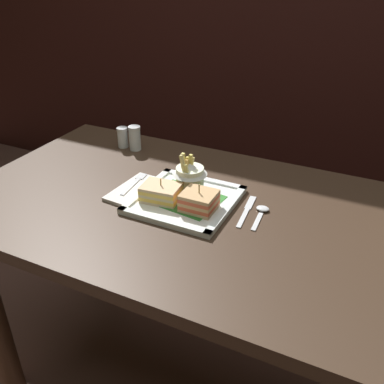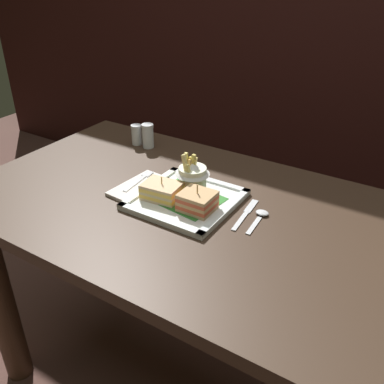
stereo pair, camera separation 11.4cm
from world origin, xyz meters
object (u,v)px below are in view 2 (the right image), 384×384
object	(u,v)px
sandwich_half_right	(197,201)
fork	(140,179)
dining_table	(198,256)
spoon	(260,216)
salt_shaker	(137,136)
sandwich_half_left	(162,191)
square_plate	(186,200)
pepper_shaker	(148,137)
knife	(246,213)
fries_cup	(192,174)

from	to	relation	value
sandwich_half_right	fork	xyz separation A→B (m)	(-0.23, 0.05, -0.02)
dining_table	sandwich_half_right	world-z (taller)	sandwich_half_right
spoon	salt_shaker	xyz separation A→B (m)	(-0.57, 0.21, 0.03)
sandwich_half_left	fork	world-z (taller)	sandwich_half_left
sandwich_half_left	fork	distance (m)	0.13
square_plate	pepper_shaker	size ratio (longest dim) A/B	3.15
square_plate	salt_shaker	bearing A→B (deg)	146.35
fork	salt_shaker	size ratio (longest dim) A/B	1.96
sandwich_half_right	spoon	world-z (taller)	sandwich_half_right
pepper_shaker	dining_table	bearing A→B (deg)	-34.91
square_plate	spoon	distance (m)	0.21
sandwich_half_left	knife	xyz separation A→B (m)	(0.23, 0.07, -0.03)
sandwich_half_left	salt_shaker	world-z (taller)	sandwich_half_left
dining_table	knife	size ratio (longest dim) A/B	8.17
sandwich_half_right	salt_shaker	world-z (taller)	sandwich_half_right
dining_table	fork	world-z (taller)	fork
dining_table	sandwich_half_left	distance (m)	0.22
dining_table	sandwich_half_left	xyz separation A→B (m)	(-0.10, -0.02, 0.20)
fries_cup	salt_shaker	world-z (taller)	fries_cup
sandwich_half_left	fork	xyz separation A→B (m)	(-0.12, 0.05, -0.02)
dining_table	sandwich_half_right	bearing A→B (deg)	-65.65
dining_table	pepper_shaker	bearing A→B (deg)	145.09
sandwich_half_right	fork	world-z (taller)	sandwich_half_right
square_plate	dining_table	bearing A→B (deg)	-10.77
square_plate	fries_cup	world-z (taller)	fries_cup
sandwich_half_left	salt_shaker	xyz separation A→B (m)	(-0.31, 0.28, -0.00)
spoon	pepper_shaker	bearing A→B (deg)	158.40
fork	knife	world-z (taller)	fork
square_plate	fries_cup	distance (m)	0.07
fork	square_plate	bearing A→B (deg)	-6.14
square_plate	fork	bearing A→B (deg)	173.86
fork	sandwich_half_right	bearing A→B (deg)	-12.28
dining_table	square_plate	xyz separation A→B (m)	(-0.05, 0.01, 0.17)
sandwich_half_left	salt_shaker	distance (m)	0.41
fork	knife	xyz separation A→B (m)	(0.34, 0.02, -0.01)
fork	pepper_shaker	size ratio (longest dim) A/B	1.65
sandwich_half_left	spoon	distance (m)	0.27
sandwich_half_right	spoon	size ratio (longest dim) A/B	0.75
dining_table	sandwich_half_left	bearing A→B (deg)	-167.61
fries_cup	fork	bearing A→B (deg)	-168.63
dining_table	spoon	world-z (taller)	spoon
fork	spoon	world-z (taller)	fork
pepper_shaker	salt_shaker	bearing A→B (deg)	-180.00
pepper_shaker	fork	bearing A→B (deg)	-57.97
knife	salt_shaker	bearing A→B (deg)	158.57
spoon	fries_cup	bearing A→B (deg)	176.10
sandwich_half_left	fries_cup	bearing A→B (deg)	61.12
sandwich_half_right	spoon	xyz separation A→B (m)	(0.15, 0.07, -0.03)
spoon	sandwich_half_left	bearing A→B (deg)	-165.49
fork	sandwich_half_left	bearing A→B (deg)	-23.18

